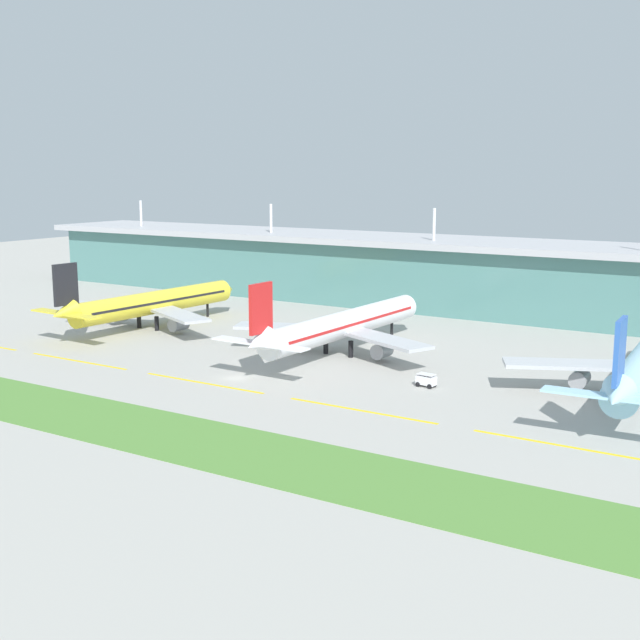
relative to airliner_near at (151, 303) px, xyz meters
name	(u,v)px	position (x,y,z in m)	size (l,w,h in m)	color
ground_plane	(236,378)	(49.35, -29.18, -6.45)	(600.00, 600.00, 0.00)	#A8A59E
terminal_building	(441,273)	(49.35, 67.46, 3.82)	(288.00, 34.00, 29.12)	slate
airliner_near	(151,303)	(0.00, 0.00, 0.00)	(48.73, 61.12, 18.90)	yellow
airliner_middle	(342,325)	(56.01, -0.24, 0.01)	(48.78, 66.43, 18.90)	white
taxiway_stripe_mid_west	(78,361)	(12.35, -35.32, -6.43)	(28.00, 0.70, 0.04)	yellow
taxiway_stripe_centre	(203,383)	(46.35, -35.32, -6.43)	(28.00, 0.70, 0.04)	yellow
taxiway_stripe_mid_east	(361,410)	(80.35, -35.32, -6.43)	(28.00, 0.70, 0.04)	yellow
taxiway_stripe_east	(565,446)	(114.35, -35.32, -6.43)	(28.00, 0.70, 0.04)	yellow
grass_verge	(110,421)	(49.35, -61.93, -6.40)	(300.00, 18.00, 0.10)	#518438
baggage_cart	(426,380)	(83.16, -15.57, -5.18)	(3.78, 2.34, 2.48)	silver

